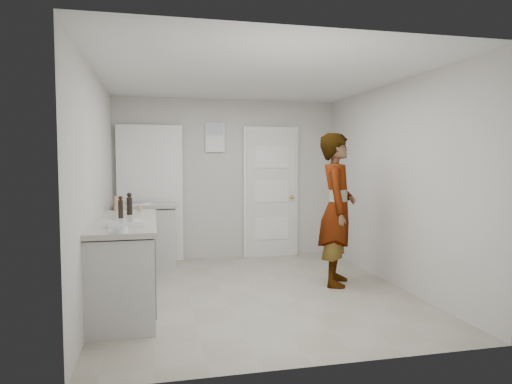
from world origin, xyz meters
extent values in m
plane|color=gray|center=(0.00, 0.00, 0.00)|extent=(4.00, 4.00, 0.00)
plane|color=beige|center=(0.00, 2.00, 1.25)|extent=(3.50, 0.00, 3.50)
plane|color=beige|center=(0.00, -2.00, 1.25)|extent=(3.50, 0.00, 3.50)
plane|color=beige|center=(-1.75, 0.00, 1.25)|extent=(0.00, 4.00, 4.00)
plane|color=beige|center=(1.75, 0.00, 1.25)|extent=(0.00, 4.00, 4.00)
plane|color=silver|center=(0.00, 0.00, 2.50)|extent=(4.00, 4.00, 0.00)
cube|color=silver|center=(0.70, 1.93, 1.00)|extent=(0.80, 0.05, 2.00)
cube|color=white|center=(0.70, 1.96, 1.03)|extent=(0.90, 0.04, 2.10)
sphere|color=#B39444|center=(1.03, 1.88, 0.95)|extent=(0.07, 0.07, 0.07)
cube|color=white|center=(-0.20, 1.97, 1.90)|extent=(0.30, 0.02, 0.45)
cube|color=black|center=(-1.20, 1.97, 1.02)|extent=(0.90, 0.05, 2.04)
cube|color=white|center=(-1.20, 1.94, 1.03)|extent=(0.98, 0.02, 2.10)
cube|color=#BABAB6|center=(-1.45, -0.20, 0.43)|extent=(0.60, 1.90, 0.86)
cube|color=black|center=(-1.45, -0.20, 0.04)|extent=(0.56, 1.86, 0.08)
cube|color=#BAB7AA|center=(-1.45, -0.20, 0.90)|extent=(0.64, 1.96, 0.05)
cube|color=#BABAB6|center=(-1.25, 1.55, 0.43)|extent=(0.80, 0.55, 0.86)
cube|color=black|center=(-1.25, 1.55, 0.04)|extent=(0.75, 0.54, 0.08)
cube|color=#BAB7AA|center=(-1.25, 1.55, 0.90)|extent=(0.84, 0.61, 0.05)
imported|color=silver|center=(1.07, 0.11, 0.94)|extent=(0.69, 0.81, 1.88)
cube|color=#A26F51|center=(-1.57, 0.70, 1.02)|extent=(0.12, 0.09, 0.18)
cylinder|color=tan|center=(-1.32, 0.57, 0.96)|extent=(0.05, 0.05, 0.07)
cylinder|color=black|center=(-1.42, 0.24, 1.03)|extent=(0.06, 0.06, 0.20)
sphere|color=black|center=(-1.42, 0.24, 1.15)|extent=(0.05, 0.05, 0.05)
cylinder|color=black|center=(-1.50, -0.05, 1.02)|extent=(0.05, 0.05, 0.19)
sphere|color=black|center=(-1.50, -0.05, 1.14)|extent=(0.05, 0.05, 0.05)
cube|color=silver|center=(-1.42, -0.73, 0.95)|extent=(0.34, 0.26, 0.05)
cube|color=white|center=(-1.42, -0.73, 0.95)|extent=(0.30, 0.22, 0.04)
cylinder|color=silver|center=(-1.44, -1.10, 0.95)|extent=(0.13, 0.13, 0.05)
sphere|color=white|center=(-1.46, -1.11, 0.95)|extent=(0.04, 0.04, 0.04)
sphere|color=white|center=(-1.42, -1.09, 0.95)|extent=(0.04, 0.04, 0.04)
cube|color=white|center=(-1.32, 1.50, 0.93)|extent=(0.30, 0.36, 0.01)
camera|label=1|loc=(-1.16, -5.14, 1.55)|focal=32.00mm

